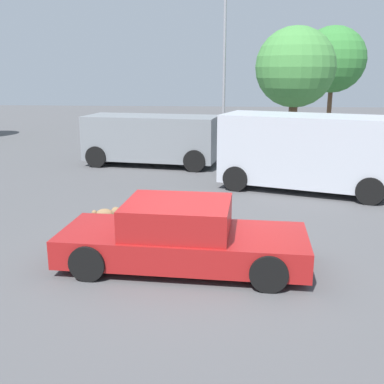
% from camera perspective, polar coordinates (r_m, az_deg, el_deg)
% --- Properties ---
extents(ground_plane, '(80.00, 80.00, 0.00)m').
position_cam_1_polar(ground_plane, '(8.83, -0.03, -8.71)').
color(ground_plane, '#515154').
extents(sedan_foreground, '(4.56, 2.02, 1.23)m').
position_cam_1_polar(sedan_foreground, '(8.48, -1.28, -5.60)').
color(sedan_foreground, maroon).
rests_on(sedan_foreground, ground_plane).
extents(dog, '(0.70, 0.29, 0.45)m').
position_cam_1_polar(dog, '(10.97, -10.42, -2.68)').
color(dog, olive).
rests_on(dog, ground_plane).
extents(van_white, '(5.36, 3.44, 2.26)m').
position_cam_1_polar(van_white, '(14.26, 14.01, 5.01)').
color(van_white, '#B2B7C1').
rests_on(van_white, ground_plane).
extents(suv_dark, '(5.20, 2.75, 1.88)m').
position_cam_1_polar(suv_dark, '(17.82, -4.98, 6.67)').
color(suv_dark, gray).
rests_on(suv_dark, ground_plane).
extents(light_post_near, '(0.44, 0.44, 7.77)m').
position_cam_1_polar(light_post_near, '(22.98, 4.07, 18.70)').
color(light_post_near, gray).
rests_on(light_post_near, ground_plane).
extents(tree_back_center, '(4.16, 4.16, 6.31)m').
position_cam_1_polar(tree_back_center, '(31.88, 17.00, 15.37)').
color(tree_back_center, brown).
rests_on(tree_back_center, ground_plane).
extents(tree_back_right, '(3.67, 3.67, 5.52)m').
position_cam_1_polar(tree_back_right, '(22.49, 12.64, 14.77)').
color(tree_back_right, brown).
rests_on(tree_back_right, ground_plane).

